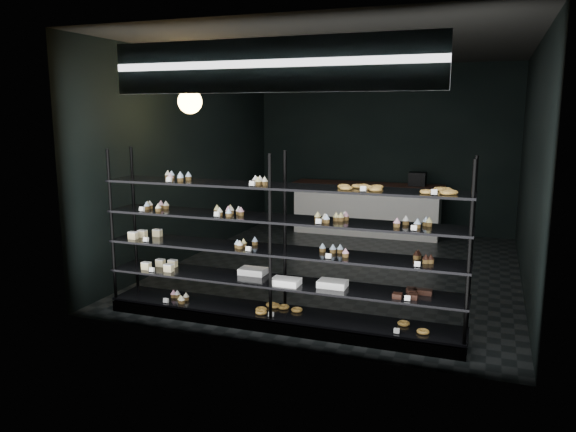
% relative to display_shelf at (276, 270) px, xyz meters
% --- Properties ---
extents(room, '(5.01, 6.01, 3.20)m').
position_rel_display_shelf_xyz_m(room, '(0.11, 2.45, 0.97)').
color(room, black).
rests_on(room, ground).
extents(display_shelf, '(4.00, 0.50, 1.91)m').
position_rel_display_shelf_xyz_m(display_shelf, '(0.00, 0.00, 0.00)').
color(display_shelf, black).
rests_on(display_shelf, room).
extents(signage, '(3.30, 0.05, 0.50)m').
position_rel_display_shelf_xyz_m(signage, '(0.11, -0.48, 2.12)').
color(signage, '#0D0D42').
rests_on(signage, room).
extents(pendant_lamp, '(0.31, 0.31, 0.88)m').
position_rel_display_shelf_xyz_m(pendant_lamp, '(-1.59, 1.02, 1.82)').
color(pendant_lamp, black).
rests_on(pendant_lamp, room).
extents(service_counter, '(2.84, 0.65, 1.23)m').
position_rel_display_shelf_xyz_m(service_counter, '(-0.06, 4.95, -0.13)').
color(service_counter, silver).
rests_on(service_counter, room).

